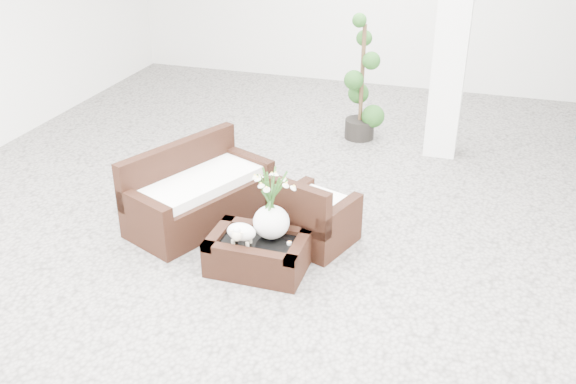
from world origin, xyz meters
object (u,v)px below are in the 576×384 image
(coffee_table, at_px, (258,254))
(topiary, at_px, (362,79))
(loveseat, at_px, (199,187))
(armchair, at_px, (315,209))

(coffee_table, distance_m, topiary, 3.59)
(coffee_table, bearing_deg, loveseat, 142.99)
(coffee_table, relative_size, topiary, 0.53)
(topiary, bearing_deg, loveseat, -111.43)
(coffee_table, bearing_deg, topiary, 86.35)
(armchair, relative_size, loveseat, 0.49)
(loveseat, bearing_deg, armchair, -68.06)
(armchair, bearing_deg, coffee_table, 79.03)
(loveseat, bearing_deg, topiary, 2.24)
(coffee_table, height_order, armchair, armchair)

